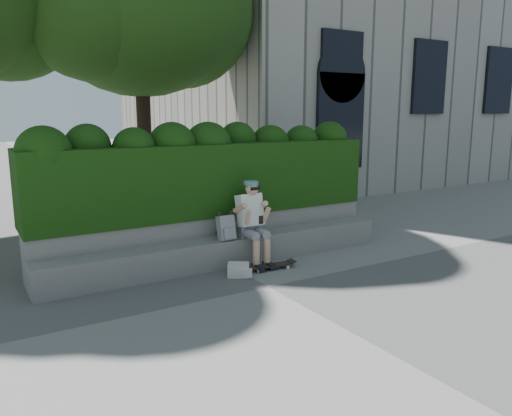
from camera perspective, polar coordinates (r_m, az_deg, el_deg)
ground at (r=7.26m, az=1.41°, el=-9.00°), size 80.00×80.00×0.00m
bench_ledge at (r=8.22m, az=-3.30°, el=-4.96°), size 6.00×0.45×0.45m
planter_wall at (r=8.59m, az=-4.80°, el=-3.24°), size 6.00×0.50×0.75m
hedge at (r=8.61m, az=-5.58°, el=3.39°), size 6.00×1.00×1.20m
person at (r=8.11m, az=-0.49°, el=-1.32°), size 0.40×0.76×1.38m
skateboard at (r=8.01m, az=1.77°, el=-6.58°), size 0.75×0.27×0.08m
backpack_plaid at (r=8.00m, az=-3.44°, el=-2.28°), size 0.28×0.15×0.40m
backpack_ground at (r=7.67m, az=-2.02°, el=-7.09°), size 0.39×0.36×0.21m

